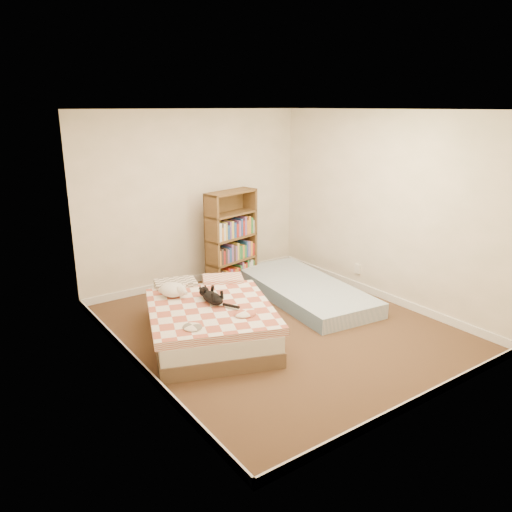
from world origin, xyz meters
TOP-DOWN VIEW (x-y plane):
  - room at (0.00, 0.00)m, footprint 3.51×4.01m
  - bed at (-0.80, 0.27)m, footprint 1.80×2.12m
  - bookshelf at (0.41, 1.69)m, footprint 0.89×0.46m
  - floor_mattress at (0.90, 0.58)m, footprint 1.24×2.32m
  - black_cat at (-0.77, 0.23)m, footprint 0.20×0.61m
  - white_dog at (-1.03, 0.64)m, footprint 0.38×0.40m

SIDE VIEW (x-z plane):
  - floor_mattress at x=0.90m, z-range 0.00..0.20m
  - bed at x=-0.80m, z-range -0.02..0.46m
  - black_cat at x=-0.77m, z-range 0.42..0.56m
  - white_dog at x=-1.03m, z-range 0.43..0.59m
  - bookshelf at x=0.41m, z-range -0.17..1.21m
  - room at x=0.00m, z-range -0.06..2.45m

